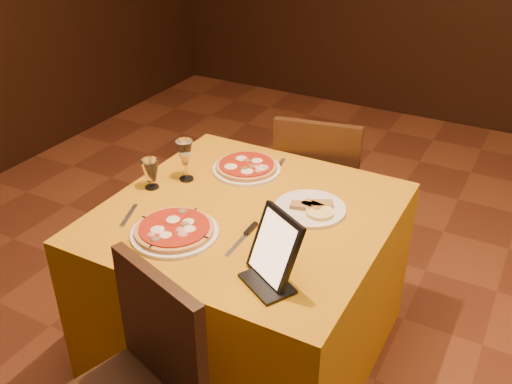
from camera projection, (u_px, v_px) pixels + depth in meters
The scene contains 11 objects.
main_table at pixel (248, 284), 2.46m from camera, with size 1.10×1.10×0.75m, color #B77A0B.
chair_main_far at pixel (321, 188), 3.03m from camera, with size 0.39×0.39×0.91m, color black, non-canonical shape.
pizza_near at pixel (175, 231), 2.12m from camera, with size 0.33×0.33×0.03m.
pizza_far at pixel (247, 168), 2.56m from camera, with size 0.31×0.31×0.03m.
cutlet_dish at pixel (310, 207), 2.27m from camera, with size 0.29×0.29×0.03m.
wine_glass at pixel (185, 160), 2.45m from camera, with size 0.07×0.07×0.19m, color #E7C583, non-canonical shape.
water_glass at pixel (151, 174), 2.40m from camera, with size 0.07×0.07×0.13m, color white, non-canonical shape.
tablet at pixel (275, 247), 1.85m from camera, with size 0.20×0.02×0.24m, color black.
knife at pixel (240, 241), 2.09m from camera, with size 0.20×0.02×0.01m, color #B8B9BF.
fork_near at pixel (129, 215), 2.24m from camera, with size 0.16×0.02×0.01m, color silver.
fork_far at pixel (279, 167), 2.60m from camera, with size 0.17×0.02×0.01m, color #B8BAC0.
Camera 1 is at (0.37, -1.34, 1.95)m, focal length 40.00 mm.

